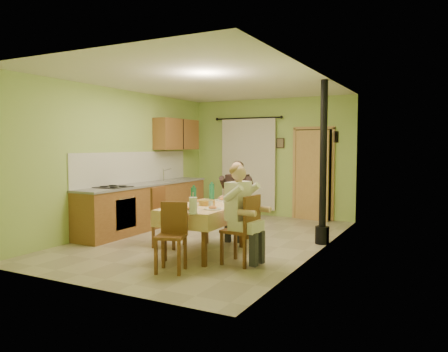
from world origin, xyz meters
The scene contains 17 objects.
floor centered at (0.00, 0.00, 0.00)m, with size 4.00×6.00×0.01m, color tan.
room_shell centered at (0.00, 0.00, 1.82)m, with size 4.04×6.04×2.82m.
kitchen_run centered at (-1.71, 0.40, 0.48)m, with size 0.64×3.64×1.56m.
upper_cabinets centered at (-1.82, 1.70, 1.95)m, with size 0.35×1.40×0.70m, color brown.
curtain centered at (-0.55, 2.90, 1.26)m, with size 1.70×0.07×2.22m.
doorway centered at (1.05, 2.93, 1.05)m, with size 0.96×0.23×2.15m.
dining_table centered at (0.47, -0.95, 0.38)m, with size 0.99×1.59×0.76m.
tableware centered at (0.49, -1.04, 0.83)m, with size 0.84×1.64×0.33m.
chair_far centered at (0.49, 0.13, 0.29)m, with size 0.48×0.48×0.95m.
chair_near centered at (0.54, -1.99, 0.29)m, with size 0.47×0.47×0.93m.
chair_right centered at (1.21, -1.22, 0.29)m, with size 0.47×0.47×0.99m.
chair_left centered at (-0.33, -0.81, 0.29)m, with size 0.48×0.48×1.00m.
man_far centered at (0.49, 0.14, 0.88)m, with size 0.64×0.55×1.39m.
man_right centered at (1.20, -1.22, 0.88)m, with size 0.49×0.60×1.39m.
stove_flue centered at (1.90, 0.60, 1.02)m, with size 0.24×0.24×2.80m.
picture_back centered at (0.25, 2.97, 1.75)m, with size 0.19×0.03×0.23m, color black.
picture_right centered at (1.97, 1.20, 1.85)m, with size 0.03×0.31×0.21m, color brown.
Camera 1 is at (3.85, -6.77, 1.69)m, focal length 35.00 mm.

